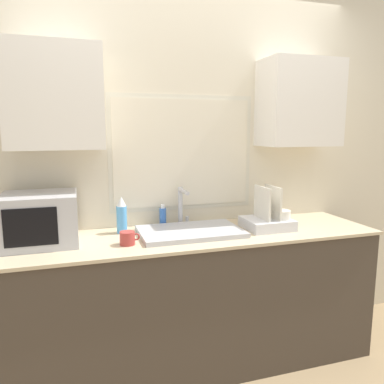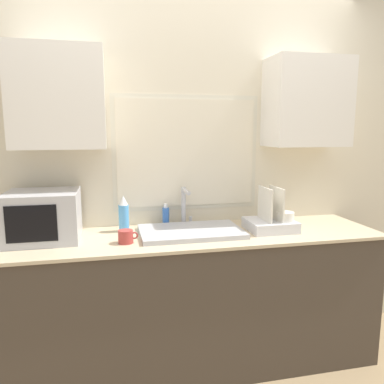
% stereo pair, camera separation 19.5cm
% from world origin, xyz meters
% --- Properties ---
extents(countertop, '(2.40, 0.65, 0.90)m').
position_xyz_m(countertop, '(0.00, 0.31, 0.45)').
color(countertop, '#42382D').
rests_on(countertop, ground_plane).
extents(wall_back, '(6.00, 0.38, 2.60)m').
position_xyz_m(wall_back, '(0.00, 0.62, 1.38)').
color(wall_back, beige).
rests_on(wall_back, ground_plane).
extents(sink_basin, '(0.65, 0.42, 0.03)m').
position_xyz_m(sink_basin, '(-0.04, 0.32, 0.92)').
color(sink_basin, '#B2B2B7').
rests_on(sink_basin, countertop).
extents(faucet, '(0.08, 0.19, 0.27)m').
position_xyz_m(faucet, '(-0.03, 0.53, 1.06)').
color(faucet, '#B7B7BC').
rests_on(faucet, countertop).
extents(microwave, '(0.42, 0.39, 0.30)m').
position_xyz_m(microwave, '(-0.94, 0.38, 1.05)').
color(microwave, '#B2B2B7').
rests_on(microwave, countertop).
extents(dish_rack, '(0.30, 0.28, 0.29)m').
position_xyz_m(dish_rack, '(0.51, 0.28, 0.97)').
color(dish_rack, silver).
rests_on(dish_rack, countertop).
extents(spray_bottle, '(0.07, 0.07, 0.24)m').
position_xyz_m(spray_bottle, '(-0.46, 0.47, 1.02)').
color(spray_bottle, '#4C99D8').
rests_on(spray_bottle, countertop).
extents(soap_bottle, '(0.05, 0.05, 0.16)m').
position_xyz_m(soap_bottle, '(-0.16, 0.56, 0.97)').
color(soap_bottle, blue).
rests_on(soap_bottle, countertop).
extents(mug_near_sink, '(0.12, 0.09, 0.08)m').
position_xyz_m(mug_near_sink, '(-0.46, 0.20, 0.94)').
color(mug_near_sink, '#A53833').
rests_on(mug_near_sink, countertop).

